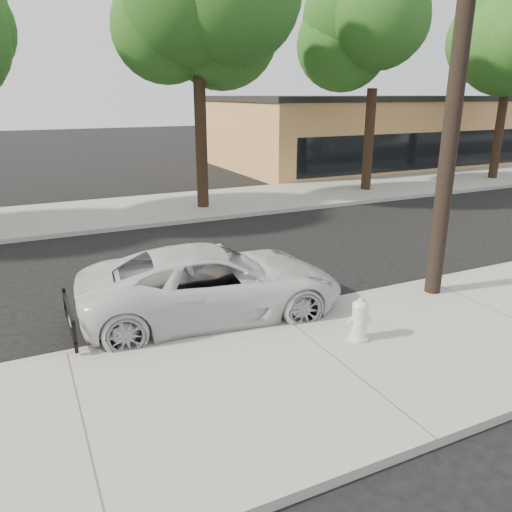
% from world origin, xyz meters
% --- Properties ---
extents(ground, '(120.00, 120.00, 0.00)m').
position_xyz_m(ground, '(0.00, 0.00, 0.00)').
color(ground, black).
rests_on(ground, ground).
extents(near_sidewalk, '(90.00, 4.40, 0.15)m').
position_xyz_m(near_sidewalk, '(0.00, -4.30, 0.07)').
color(near_sidewalk, gray).
rests_on(near_sidewalk, ground).
extents(far_sidewalk, '(90.00, 5.00, 0.15)m').
position_xyz_m(far_sidewalk, '(0.00, 8.50, 0.07)').
color(far_sidewalk, gray).
rests_on(far_sidewalk, ground).
extents(curb_near, '(90.00, 0.12, 0.16)m').
position_xyz_m(curb_near, '(0.00, -2.10, 0.07)').
color(curb_near, '#9E9B93').
rests_on(curb_near, ground).
extents(building_main, '(18.00, 10.00, 4.00)m').
position_xyz_m(building_main, '(16.00, 16.00, 2.00)').
color(building_main, tan).
rests_on(building_main, ground).
extents(utility_pole, '(1.40, 0.34, 9.00)m').
position_xyz_m(utility_pole, '(3.60, -2.70, 4.70)').
color(utility_pole, black).
rests_on(utility_pole, near_sidewalk).
extents(tree_c, '(4.96, 4.80, 9.55)m').
position_xyz_m(tree_c, '(2.22, 7.64, 6.91)').
color(tree_c, black).
rests_on(tree_c, far_sidewalk).
extents(tree_d, '(4.50, 4.35, 8.75)m').
position_xyz_m(tree_d, '(10.20, 7.95, 6.37)').
color(tree_d, black).
rests_on(tree_d, far_sidewalk).
extents(police_cruiser, '(5.45, 2.99, 1.45)m').
position_xyz_m(police_cruiser, '(-1.12, -1.52, 0.72)').
color(police_cruiser, silver).
rests_on(police_cruiser, ground).
extents(fire_hydrant, '(0.40, 0.36, 0.75)m').
position_xyz_m(fire_hydrant, '(0.74, -3.85, 0.51)').
color(fire_hydrant, silver).
rests_on(fire_hydrant, near_sidewalk).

